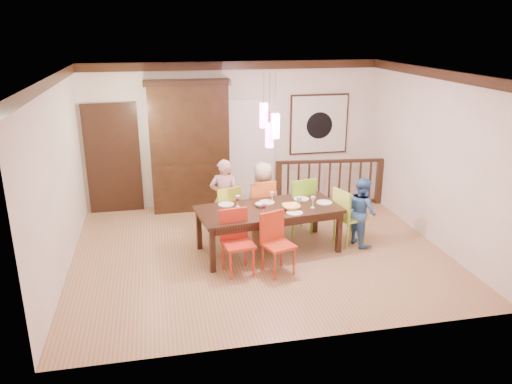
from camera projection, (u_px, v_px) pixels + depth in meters
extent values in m
plane|color=#9E6C4C|center=(259.00, 251.00, 8.28)|extent=(6.00, 6.00, 0.00)
plane|color=white|center=(259.00, 73.00, 7.35)|extent=(6.00, 6.00, 0.00)
plane|color=beige|center=(234.00, 135.00, 10.14)|extent=(6.00, 0.00, 6.00)
plane|color=beige|center=(57.00, 178.00, 7.24)|extent=(0.00, 5.00, 5.00)
plane|color=beige|center=(433.00, 157.00, 8.39)|extent=(0.00, 5.00, 5.00)
cube|color=black|center=(113.00, 160.00, 9.76)|extent=(1.04, 0.07, 2.24)
cube|color=silver|center=(251.00, 153.00, 10.30)|extent=(0.97, 0.05, 2.22)
cube|color=black|center=(319.00, 124.00, 10.40)|extent=(1.25, 0.04, 1.25)
cube|color=silver|center=(319.00, 124.00, 10.38)|extent=(1.18, 0.02, 1.18)
cylinder|color=black|center=(319.00, 126.00, 10.37)|extent=(0.56, 0.01, 0.56)
cube|color=#FF4CAE|center=(264.00, 115.00, 7.64)|extent=(0.11, 0.11, 0.38)
cylinder|color=black|center=(264.00, 88.00, 7.50)|extent=(0.01, 0.01, 0.46)
cube|color=#FF4CAE|center=(275.00, 126.00, 7.62)|extent=(0.11, 0.11, 0.38)
cylinder|color=black|center=(276.00, 93.00, 7.47)|extent=(0.01, 0.01, 0.61)
cube|color=#FF4CAE|center=(269.00, 135.00, 7.70)|extent=(0.11, 0.11, 0.38)
cylinder|color=black|center=(270.00, 98.00, 7.52)|extent=(0.01, 0.01, 0.76)
cube|color=black|center=(269.00, 209.00, 8.09)|extent=(2.41, 1.35, 0.05)
cube|color=black|center=(201.00, 226.00, 8.42)|extent=(0.09, 0.09, 0.70)
cube|color=black|center=(322.00, 216.00, 8.82)|extent=(0.09, 0.09, 0.70)
cube|color=black|center=(207.00, 247.00, 7.60)|extent=(0.09, 0.09, 0.70)
cube|color=black|center=(339.00, 236.00, 8.00)|extent=(0.09, 0.09, 0.70)
cube|color=black|center=(263.00, 204.00, 8.54)|extent=(2.08, 0.33, 0.10)
cube|color=black|center=(275.00, 224.00, 7.69)|extent=(2.08, 0.33, 0.10)
cube|color=#B2C72A|center=(225.00, 212.00, 8.68)|extent=(0.55, 0.55, 0.04)
cube|color=#B2C72A|center=(224.00, 198.00, 8.60)|extent=(0.43, 0.17, 0.48)
cylinder|color=#B2C72A|center=(216.00, 230.00, 8.56)|extent=(0.04, 0.04, 0.46)
cylinder|color=#B2C72A|center=(236.00, 228.00, 8.63)|extent=(0.04, 0.04, 0.46)
cylinder|color=#B2C72A|center=(214.00, 222.00, 8.89)|extent=(0.04, 0.04, 0.46)
cylinder|color=#B2C72A|center=(233.00, 221.00, 8.96)|extent=(0.04, 0.04, 0.46)
cube|color=orange|center=(259.00, 207.00, 8.90)|extent=(0.51, 0.51, 0.04)
cube|color=orange|center=(259.00, 192.00, 8.82)|extent=(0.46, 0.10, 0.50)
cylinder|color=orange|center=(251.00, 224.00, 8.77)|extent=(0.04, 0.04, 0.48)
cylinder|color=orange|center=(272.00, 223.00, 8.84)|extent=(0.04, 0.04, 0.48)
cylinder|color=orange|center=(247.00, 217.00, 9.12)|extent=(0.04, 0.04, 0.48)
cylinder|color=orange|center=(267.00, 215.00, 9.19)|extent=(0.04, 0.04, 0.48)
cube|color=#6BB021|center=(298.00, 205.00, 8.93)|extent=(0.55, 0.55, 0.04)
cube|color=#6BB021|center=(298.00, 190.00, 8.84)|extent=(0.47, 0.14, 0.51)
cylinder|color=#6BB021|center=(290.00, 223.00, 8.80)|extent=(0.04, 0.04, 0.49)
cylinder|color=#6BB021|center=(311.00, 222.00, 8.87)|extent=(0.04, 0.04, 0.49)
cylinder|color=#6BB021|center=(285.00, 216.00, 9.15)|extent=(0.04, 0.04, 0.49)
cylinder|color=#6BB021|center=(304.00, 214.00, 9.22)|extent=(0.04, 0.04, 0.49)
cube|color=red|center=(238.00, 244.00, 7.42)|extent=(0.50, 0.50, 0.04)
cube|color=red|center=(238.00, 228.00, 7.33)|extent=(0.44, 0.11, 0.48)
cylinder|color=red|center=(228.00, 265.00, 7.29)|extent=(0.04, 0.04, 0.46)
cylinder|color=red|center=(252.00, 263.00, 7.36)|extent=(0.04, 0.04, 0.46)
cylinder|color=red|center=(225.00, 255.00, 7.62)|extent=(0.04, 0.04, 0.46)
cylinder|color=red|center=(248.00, 253.00, 7.69)|extent=(0.04, 0.04, 0.46)
cube|color=#BA3318|center=(278.00, 245.00, 7.42)|extent=(0.53, 0.53, 0.04)
cube|color=#BA3318|center=(279.00, 230.00, 7.34)|extent=(0.41, 0.17, 0.46)
cylinder|color=#BA3318|center=(270.00, 265.00, 7.31)|extent=(0.04, 0.04, 0.44)
cylinder|color=#BA3318|center=(292.00, 263.00, 7.37)|extent=(0.04, 0.04, 0.44)
cylinder|color=#BA3318|center=(265.00, 256.00, 7.62)|extent=(0.04, 0.04, 0.44)
cylinder|color=#BA3318|center=(286.00, 254.00, 7.69)|extent=(0.04, 0.04, 0.44)
cube|color=#AAC63C|center=(350.00, 217.00, 8.45)|extent=(0.55, 0.55, 0.04)
cube|color=#AAC63C|center=(351.00, 202.00, 8.37)|extent=(0.17, 0.44, 0.49)
cylinder|color=#AAC63C|center=(343.00, 235.00, 8.33)|extent=(0.04, 0.04, 0.46)
cylinder|color=#AAC63C|center=(363.00, 233.00, 8.40)|extent=(0.04, 0.04, 0.46)
cylinder|color=#AAC63C|center=(336.00, 227.00, 8.66)|extent=(0.04, 0.04, 0.46)
cylinder|color=#AAC63C|center=(355.00, 226.00, 8.73)|extent=(0.04, 0.04, 0.46)
cube|color=black|center=(191.00, 185.00, 10.06)|extent=(1.53, 0.44, 0.98)
cube|color=black|center=(189.00, 124.00, 9.68)|extent=(1.53, 0.40, 1.53)
cube|color=black|center=(188.00, 122.00, 9.86)|extent=(1.31, 0.02, 1.31)
cube|color=black|center=(187.00, 82.00, 9.43)|extent=(1.64, 0.44, 0.10)
cube|color=black|center=(279.00, 186.00, 10.10)|extent=(0.13, 0.13, 0.92)
cube|color=black|center=(377.00, 180.00, 10.51)|extent=(0.13, 0.13, 0.92)
cube|color=black|center=(330.00, 161.00, 10.15)|extent=(2.24, 0.32, 0.06)
cube|color=black|center=(328.00, 202.00, 10.43)|extent=(2.12, 0.29, 0.05)
imported|color=beige|center=(224.00, 198.00, 8.75)|extent=(0.54, 0.40, 1.38)
imported|color=#BDAF8F|center=(263.00, 197.00, 8.92)|extent=(0.70, 0.53, 1.29)
imported|color=#4070B3|center=(362.00, 211.00, 8.40)|extent=(0.54, 0.64, 1.17)
imported|color=yellow|center=(291.00, 207.00, 8.02)|extent=(0.30, 0.30, 0.07)
imported|color=white|center=(261.00, 205.00, 8.14)|extent=(0.22, 0.22, 0.06)
imported|color=silver|center=(240.00, 211.00, 7.80)|extent=(0.15, 0.15, 0.09)
imported|color=silver|center=(299.00, 200.00, 8.35)|extent=(0.10, 0.10, 0.08)
cylinder|color=white|center=(226.00, 204.00, 8.22)|extent=(0.26, 0.26, 0.01)
cylinder|color=white|center=(267.00, 202.00, 8.32)|extent=(0.26, 0.26, 0.01)
cylinder|color=white|center=(301.00, 199.00, 8.49)|extent=(0.26, 0.26, 0.01)
cylinder|color=white|center=(228.00, 216.00, 7.71)|extent=(0.26, 0.26, 0.01)
cylinder|color=white|center=(295.00, 213.00, 7.86)|extent=(0.26, 0.26, 0.01)
cylinder|color=white|center=(324.00, 202.00, 8.31)|extent=(0.26, 0.26, 0.01)
cube|color=#D83359|center=(275.00, 214.00, 7.79)|extent=(0.18, 0.14, 0.01)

